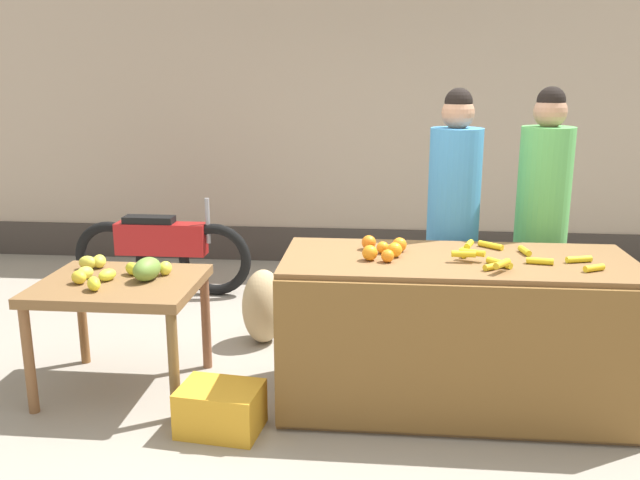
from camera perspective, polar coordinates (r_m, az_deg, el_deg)
ground_plane at (r=4.17m, az=3.72°, el=-13.34°), size 24.00×24.00×0.00m
market_wall_back at (r=6.84m, az=4.71°, el=9.54°), size 9.99×0.23×2.84m
fruit_stall_counter at (r=4.00m, az=11.41°, el=-7.79°), size 1.99×0.84×0.90m
side_table_wooden at (r=4.23m, az=-16.70°, el=-4.49°), size 0.95×0.80×0.71m
banana_bunch_pile at (r=3.86m, az=15.70°, el=-1.36°), size 0.80×0.64×0.07m
orange_pile at (r=3.85m, az=5.44°, el=-0.72°), size 0.27×0.35×0.09m
mango_papaya_pile at (r=4.22m, az=-16.39°, el=-2.45°), size 0.64×0.59×0.14m
vendor_woman_blue_shirt at (r=4.50m, az=11.26°, el=1.01°), size 0.34×0.34×1.83m
vendor_woman_green_shirt at (r=4.64m, az=18.36°, el=1.02°), size 0.34×0.34×1.84m
parked_motorcycle at (r=6.07m, az=-13.39°, el=-0.83°), size 1.60×0.18×0.88m
produce_crate at (r=3.81m, az=-8.50°, el=-14.08°), size 0.48×0.37×0.26m
produce_sack at (r=4.89m, az=-4.87°, el=-5.66°), size 0.37×0.41×0.55m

